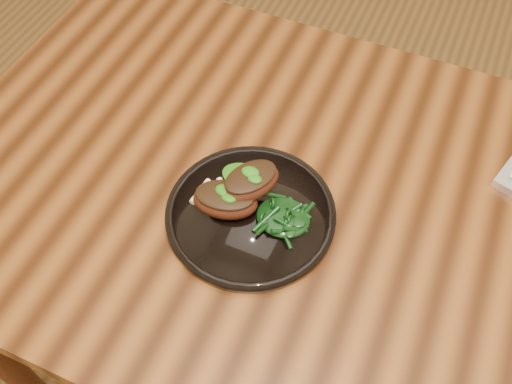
% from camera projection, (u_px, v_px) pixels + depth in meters
% --- Properties ---
extents(desk, '(1.60, 0.80, 0.75)m').
position_uv_depth(desk, '(403.00, 259.00, 0.94)').
color(desk, black).
rests_on(desk, ground).
extents(plate, '(0.26, 0.26, 0.02)m').
position_uv_depth(plate, '(251.00, 214.00, 0.88)').
color(plate, black).
rests_on(plate, desk).
extents(lamb_chop_front, '(0.11, 0.08, 0.04)m').
position_uv_depth(lamb_chop_front, '(225.00, 200.00, 0.86)').
color(lamb_chop_front, '#3F170C').
rests_on(lamb_chop_front, plate).
extents(lamb_chop_back, '(0.10, 0.11, 0.04)m').
position_uv_depth(lamb_chop_back, '(250.00, 181.00, 0.86)').
color(lamb_chop_back, '#3F170C').
rests_on(lamb_chop_back, plate).
extents(herb_smear, '(0.08, 0.05, 0.01)m').
position_uv_depth(herb_smear, '(246.00, 177.00, 0.91)').
color(herb_smear, '#134F08').
rests_on(herb_smear, plate).
extents(greens_heap, '(0.08, 0.08, 0.03)m').
position_uv_depth(greens_heap, '(283.00, 215.00, 0.85)').
color(greens_heap, black).
rests_on(greens_heap, plate).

